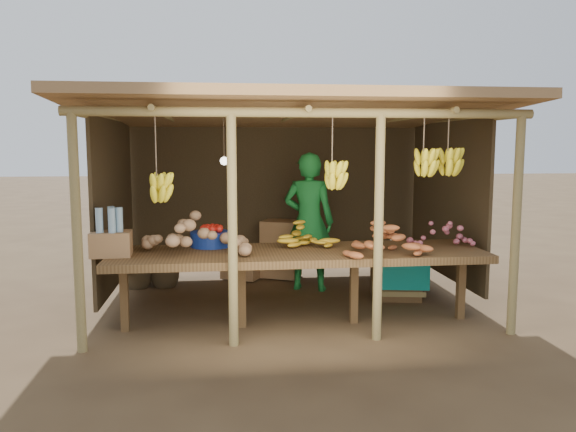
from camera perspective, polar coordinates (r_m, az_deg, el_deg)
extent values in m
plane|color=brown|center=(7.00, 0.00, -8.56)|extent=(60.00, 60.00, 0.00)
cylinder|color=#937F4C|center=(5.42, -20.65, -1.76)|extent=(0.09, 0.09, 2.20)
cylinder|color=#937F4C|center=(6.00, 22.15, -1.00)|extent=(0.09, 0.09, 2.20)
cylinder|color=#937F4C|center=(8.34, -15.75, 1.40)|extent=(0.09, 0.09, 2.20)
cylinder|color=#937F4C|center=(8.73, 12.64, 1.74)|extent=(0.09, 0.09, 2.20)
cylinder|color=#937F4C|center=(5.26, -5.66, -1.59)|extent=(0.09, 0.09, 2.20)
cylinder|color=#937F4C|center=(5.46, 9.19, -1.31)|extent=(0.09, 0.09, 2.20)
cylinder|color=#937F4C|center=(5.26, 1.96, 10.46)|extent=(4.40, 0.09, 0.09)
cylinder|color=#937F4C|center=(8.24, -1.25, 9.26)|extent=(4.40, 0.09, 0.09)
cube|color=#A87C4E|center=(6.75, 0.00, 10.50)|extent=(4.70, 3.50, 0.28)
cube|color=#44351F|center=(8.24, -1.21, 2.37)|extent=(4.20, 0.04, 1.98)
cube|color=#44351F|center=(7.05, -17.25, 1.24)|extent=(0.04, 2.40, 1.98)
cube|color=#44351F|center=(7.50, 15.80, 1.63)|extent=(0.04, 2.40, 1.98)
cube|color=brown|center=(5.91, 1.09, -3.93)|extent=(3.90, 1.05, 0.08)
cube|color=brown|center=(6.03, -16.29, -7.89)|extent=(0.08, 0.08, 0.72)
cube|color=brown|center=(5.95, -4.71, -7.83)|extent=(0.08, 0.08, 0.72)
cube|color=brown|center=(6.11, 6.71, -7.46)|extent=(0.08, 0.08, 0.72)
cube|color=brown|center=(6.49, 17.15, -6.86)|extent=(0.08, 0.08, 0.72)
cylinder|color=navy|center=(6.21, -7.82, -2.33)|extent=(0.45, 0.45, 0.16)
cube|color=#9E7146|center=(5.88, -17.53, -2.70)|extent=(0.41, 0.33, 0.25)
imported|color=#1B7D30|center=(7.35, 2.12, -0.59)|extent=(0.77, 0.62, 1.81)
cube|color=brown|center=(7.19, 10.87, -6.04)|extent=(0.66, 0.59, 0.54)
cube|color=#0D9185|center=(7.13, 10.92, -3.71)|extent=(0.74, 0.66, 0.05)
cube|color=#9E7146|center=(8.11, -0.70, -4.75)|extent=(0.63, 0.57, 0.41)
cube|color=#9E7146|center=(8.04, -0.70, -1.91)|extent=(0.63, 0.57, 0.41)
cube|color=#9E7146|center=(8.07, -4.66, -4.83)|extent=(0.63, 0.57, 0.41)
ellipsoid|color=#44351F|center=(7.83, -14.98, -5.42)|extent=(0.38, 0.38, 0.52)
ellipsoid|color=#44351F|center=(7.78, -12.42, -5.41)|extent=(0.38, 0.38, 0.52)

